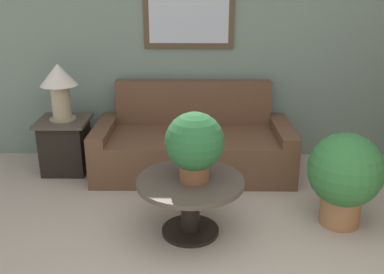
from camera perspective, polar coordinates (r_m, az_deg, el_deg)
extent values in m
cube|color=slate|center=(4.92, 5.59, 12.04)|extent=(7.67, 0.06, 2.60)
cube|color=#4C3823|center=(4.82, -0.43, 16.33)|extent=(0.99, 0.03, 0.78)
cube|color=#B2BCC6|center=(4.81, -0.44, 16.32)|extent=(0.87, 0.01, 0.66)
cube|color=brown|center=(4.64, 0.15, -2.19)|extent=(1.73, 0.93, 0.44)
cube|color=brown|center=(4.85, 0.19, 4.66)|extent=(1.73, 0.16, 0.50)
cube|color=brown|center=(4.72, -11.54, -1.54)|extent=(0.18, 0.93, 0.54)
cube|color=brown|center=(4.71, 11.87, -1.62)|extent=(0.18, 0.93, 0.54)
cylinder|color=black|center=(3.66, -0.22, -12.33)|extent=(0.48, 0.48, 0.03)
cylinder|color=black|center=(3.54, -0.23, -9.29)|extent=(0.16, 0.16, 0.41)
cylinder|color=#473D33|center=(3.44, -0.23, -5.98)|extent=(0.87, 0.87, 0.04)
cube|color=black|center=(4.87, -16.46, -1.25)|extent=(0.46, 0.46, 0.55)
cube|color=#473D33|center=(4.77, -16.80, 2.05)|extent=(0.54, 0.54, 0.03)
cylinder|color=tan|center=(4.76, -16.84, 2.36)|extent=(0.28, 0.28, 0.02)
cylinder|color=tan|center=(4.71, -17.06, 4.52)|extent=(0.20, 0.20, 0.35)
cone|color=beige|center=(4.65, -17.42, 7.95)|extent=(0.38, 0.38, 0.22)
cylinder|color=brown|center=(3.40, 0.33, -4.53)|extent=(0.24, 0.24, 0.15)
sphere|color=#235B2D|center=(3.30, 0.34, -0.60)|extent=(0.46, 0.46, 0.46)
cylinder|color=#9E6B42|center=(3.93, 19.14, -9.06)|extent=(0.34, 0.34, 0.27)
sphere|color=#2D6B33|center=(3.77, 19.77, -4.13)|extent=(0.62, 0.62, 0.62)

